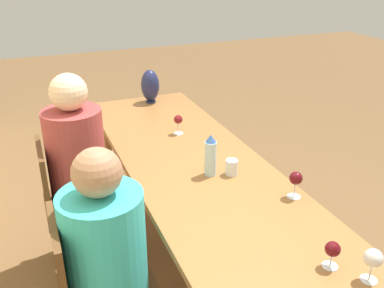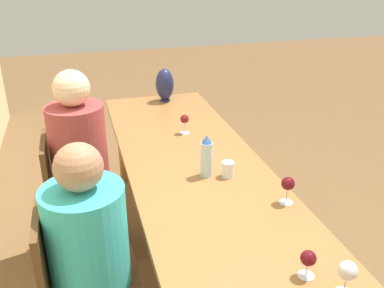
# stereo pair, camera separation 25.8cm
# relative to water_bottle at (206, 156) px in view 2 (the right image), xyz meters

# --- Properties ---
(ground_plane) EXTENTS (14.00, 14.00, 0.00)m
(ground_plane) POSITION_rel_water_bottle_xyz_m (-0.09, 0.02, -0.86)
(ground_plane) COLOR brown
(dining_table) EXTENTS (3.19, 0.82, 0.74)m
(dining_table) POSITION_rel_water_bottle_xyz_m (-0.09, 0.02, -0.18)
(dining_table) COLOR #936033
(dining_table) RESTS_ON ground_plane
(water_bottle) EXTENTS (0.07, 0.07, 0.25)m
(water_bottle) POSITION_rel_water_bottle_xyz_m (0.00, 0.00, 0.00)
(water_bottle) COLOR #ADCCD6
(water_bottle) RESTS_ON dining_table
(water_tumbler) EXTENTS (0.07, 0.07, 0.09)m
(water_tumbler) POSITION_rel_water_bottle_xyz_m (-0.04, -0.11, -0.07)
(water_tumbler) COLOR silver
(water_tumbler) RESTS_ON dining_table
(vase) EXTENTS (0.15, 0.15, 0.28)m
(vase) POSITION_rel_water_bottle_xyz_m (1.35, -0.06, 0.02)
(vase) COLOR #1E234C
(vase) RESTS_ON dining_table
(wine_glass_1) EXTENTS (0.07, 0.07, 0.14)m
(wine_glass_1) POSITION_rel_water_bottle_xyz_m (-1.01, -0.22, -0.02)
(wine_glass_1) COLOR silver
(wine_glass_1) RESTS_ON dining_table
(wine_glass_3) EXTENTS (0.07, 0.07, 0.14)m
(wine_glass_3) POSITION_rel_water_bottle_xyz_m (0.63, -0.04, -0.02)
(wine_glass_3) COLOR silver
(wine_glass_3) RESTS_ON dining_table
(wine_glass_4) EXTENTS (0.07, 0.07, 0.12)m
(wine_glass_4) POSITION_rel_water_bottle_xyz_m (-0.89, -0.13, -0.04)
(wine_glass_4) COLOR silver
(wine_glass_4) RESTS_ON dining_table
(wine_glass_5) EXTENTS (0.07, 0.07, 0.14)m
(wine_glass_5) POSITION_rel_water_bottle_xyz_m (-0.38, -0.31, -0.02)
(wine_glass_5) COLOR silver
(wine_glass_5) RESTS_ON dining_table
(chair_near) EXTENTS (0.44, 0.44, 0.88)m
(chair_near) POSITION_rel_water_bottle_xyz_m (-0.39, 0.75, -0.37)
(chair_near) COLOR brown
(chair_near) RESTS_ON ground_plane
(chair_far) EXTENTS (0.44, 0.44, 0.88)m
(chair_far) POSITION_rel_water_bottle_xyz_m (0.43, 0.75, -0.37)
(chair_far) COLOR brown
(chair_far) RESTS_ON ground_plane
(person_near) EXTENTS (0.37, 0.37, 1.19)m
(person_near) POSITION_rel_water_bottle_xyz_m (-0.39, 0.67, -0.23)
(person_near) COLOR #2D2D38
(person_near) RESTS_ON ground_plane
(person_far) EXTENTS (0.34, 0.34, 1.29)m
(person_far) POSITION_rel_water_bottle_xyz_m (0.43, 0.67, -0.17)
(person_far) COLOR #2D2D38
(person_far) RESTS_ON ground_plane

